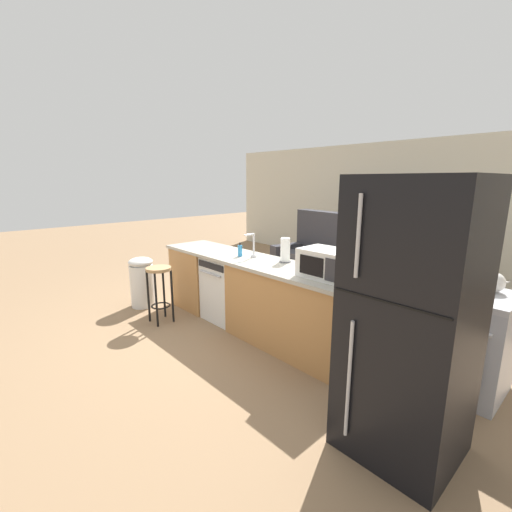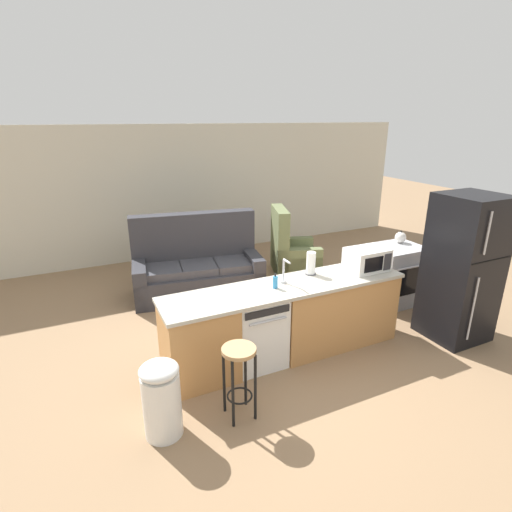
{
  "view_description": "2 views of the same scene",
  "coord_description": "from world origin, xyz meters",
  "views": [
    {
      "loc": [
        3.2,
        -2.69,
        1.83
      ],
      "look_at": [
        0.21,
        0.06,
        0.93
      ],
      "focal_mm": 24.0,
      "sensor_mm": 36.0,
      "label": 1
    },
    {
      "loc": [
        -1.98,
        -3.64,
        2.73
      ],
      "look_at": [
        0.05,
        0.62,
        1.07
      ],
      "focal_mm": 28.0,
      "sensor_mm": 36.0,
      "label": 2
    }
  ],
  "objects": [
    {
      "name": "couch",
      "position": [
        -0.25,
        2.22,
        0.39
      ],
      "size": [
        2.12,
        1.2,
        1.27
      ],
      "color": "#2D2D33",
      "rests_on": "ground_plane"
    },
    {
      "name": "kitchen_counter",
      "position": [
        0.24,
        0.0,
        0.42
      ],
      "size": [
        2.94,
        0.66,
        0.9
      ],
      "color": "#B77F47",
      "rests_on": "ground_plane"
    },
    {
      "name": "refrigerator",
      "position": [
        2.35,
        -0.55,
        0.93
      ],
      "size": [
        0.72,
        0.73,
        1.87
      ],
      "color": "black",
      "rests_on": "ground_plane"
    },
    {
      "name": "armchair",
      "position": [
        1.56,
        2.34,
        0.35
      ],
      "size": [
        1.03,
        1.06,
        1.2
      ],
      "color": "#667047",
      "rests_on": "ground_plane"
    },
    {
      "name": "kettle",
      "position": [
        2.52,
        0.68,
        0.99
      ],
      "size": [
        0.21,
        0.17,
        0.19
      ],
      "color": "silver",
      "rests_on": "stove_range"
    },
    {
      "name": "sink_faucet",
      "position": [
        0.14,
        0.06,
        1.03
      ],
      "size": [
        0.07,
        0.18,
        0.3
      ],
      "color": "silver",
      "rests_on": "kitchen_counter"
    },
    {
      "name": "trash_bin",
      "position": [
        -1.48,
        -0.66,
        0.38
      ],
      "size": [
        0.35,
        0.35,
        0.74
      ],
      "color": "white",
      "rests_on": "ground_plane"
    },
    {
      "name": "ground_plane",
      "position": [
        0.0,
        0.0,
        0.0
      ],
      "size": [
        24.0,
        24.0,
        0.0
      ],
      "primitive_type": "plane",
      "color": "#896B4C"
    },
    {
      "name": "paper_towel_roll",
      "position": [
        0.58,
        0.18,
        1.04
      ],
      "size": [
        0.14,
        0.14,
        0.28
      ],
      "color": "#4C4C51",
      "rests_on": "kitchen_counter"
    },
    {
      "name": "microwave",
      "position": [
        1.29,
        -0.0,
        1.04
      ],
      "size": [
        0.5,
        0.37,
        0.28
      ],
      "color": "white",
      "rests_on": "kitchen_counter"
    },
    {
      "name": "dishwasher",
      "position": [
        -0.25,
        -0.0,
        0.42
      ],
      "size": [
        0.58,
        0.61,
        0.84
      ],
      "color": "white",
      "rests_on": "ground_plane"
    },
    {
      "name": "bar_stool",
      "position": [
        -0.77,
        -0.74,
        0.54
      ],
      "size": [
        0.32,
        0.32,
        0.74
      ],
      "color": "tan",
      "rests_on": "ground_plane"
    },
    {
      "name": "wall_back",
      "position": [
        0.3,
        4.2,
        1.3
      ],
      "size": [
        10.0,
        0.06,
        2.6
      ],
      "color": "beige",
      "rests_on": "ground_plane"
    },
    {
      "name": "stove_range",
      "position": [
        2.35,
        0.55,
        0.45
      ],
      "size": [
        0.76,
        0.68,
        0.9
      ],
      "color": "#A8AAB2",
      "rests_on": "ground_plane"
    },
    {
      "name": "soap_bottle",
      "position": [
        -0.01,
        -0.01,
        0.97
      ],
      "size": [
        0.06,
        0.06,
        0.18
      ],
      "color": "#338CCC",
      "rests_on": "kitchen_counter"
    }
  ]
}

